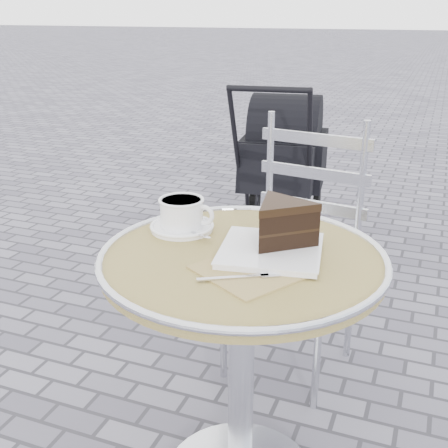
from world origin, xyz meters
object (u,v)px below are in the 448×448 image
(bistro_chair, at_px, (304,217))
(baby_stroller, at_px, (282,168))
(cafe_table, at_px, (242,313))
(cappuccino_set, at_px, (182,216))
(cake_plate_set, at_px, (279,229))

(bistro_chair, height_order, baby_stroller, baby_stroller)
(bistro_chair, bearing_deg, baby_stroller, 117.53)
(cafe_table, bearing_deg, baby_stroller, 102.46)
(cafe_table, distance_m, baby_stroller, 1.92)
(cappuccino_set, xyz_separation_m, cake_plate_set, (0.29, -0.05, 0.02))
(cappuccino_set, bearing_deg, cake_plate_set, -14.01)
(cafe_table, relative_size, bistro_chair, 0.78)
(cappuccino_set, xyz_separation_m, baby_stroller, (-0.20, 1.77, -0.33))
(cappuccino_set, relative_size, bistro_chair, 0.20)
(cafe_table, bearing_deg, cake_plate_set, 34.98)
(cafe_table, distance_m, cake_plate_set, 0.24)
(cappuccino_set, height_order, baby_stroller, baby_stroller)
(cappuccino_set, distance_m, cake_plate_set, 0.29)
(cappuccino_set, bearing_deg, cafe_table, -30.13)
(cappuccino_set, bearing_deg, bistro_chair, 67.58)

